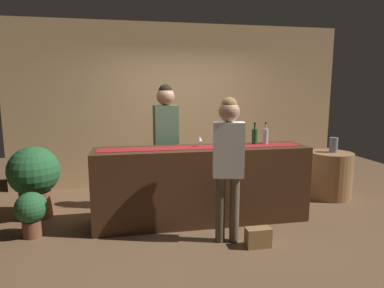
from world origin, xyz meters
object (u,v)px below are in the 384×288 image
object	(u,v)px
wine_glass_near_customer	(238,139)
bartender	(166,132)
vase_on_side_table	(334,145)
customer_sipping	(228,155)
wine_bottle_green	(254,136)
potted_plant_small	(31,211)
potted_plant_tall	(34,177)
handbag	(258,237)
round_side_table	(330,175)
wine_glass_mid_counter	(200,139)
wine_bottle_clear	(265,136)

from	to	relation	value
wine_glass_near_customer	bartender	world-z (taller)	bartender
bartender	vase_on_side_table	world-z (taller)	bartender
customer_sipping	wine_bottle_green	bearing A→B (deg)	64.33
wine_glass_near_customer	potted_plant_small	distance (m)	2.69
potted_plant_tall	handbag	world-z (taller)	potted_plant_tall
wine_glass_near_customer	round_side_table	world-z (taller)	wine_glass_near_customer
wine_bottle_green	wine_glass_mid_counter	bearing A→B (deg)	-175.90
handbag	potted_plant_small	bearing A→B (deg)	163.32
customer_sipping	vase_on_side_table	distance (m)	2.51
potted_plant_small	wine_bottle_green	bearing A→B (deg)	3.71
wine_bottle_green	bartender	xyz separation A→B (m)	(-1.16, 0.48, 0.03)
handbag	wine_glass_near_customer	bearing A→B (deg)	88.71
customer_sipping	potted_plant_small	world-z (taller)	customer_sipping
wine_glass_near_customer	customer_sipping	world-z (taller)	customer_sipping
potted_plant_tall	handbag	xyz separation A→B (m)	(2.67, -1.41, -0.46)
vase_on_side_table	wine_bottle_clear	bearing A→B (deg)	-159.54
customer_sipping	vase_on_side_table	bearing A→B (deg)	43.26
wine_glass_near_customer	vase_on_side_table	distance (m)	1.97
vase_on_side_table	potted_plant_small	world-z (taller)	vase_on_side_table
vase_on_side_table	potted_plant_tall	xyz separation A→B (m)	(-4.52, -0.06, -0.29)
bartender	potted_plant_tall	xyz separation A→B (m)	(-1.81, -0.02, -0.57)
bartender	customer_sipping	size ratio (longest dim) A/B	1.10
potted_plant_tall	handbag	size ratio (longest dim) A/B	3.54
round_side_table	potted_plant_small	bearing A→B (deg)	-171.12
handbag	wine_bottle_green	bearing A→B (deg)	72.63
handbag	bartender	bearing A→B (deg)	121.03
wine_glass_near_customer	potted_plant_small	size ratio (longest dim) A/B	0.26
vase_on_side_table	potted_plant_tall	bearing A→B (deg)	-179.27
round_side_table	potted_plant_small	distance (m)	4.43
wine_glass_mid_counter	customer_sipping	bearing A→B (deg)	-75.90
wine_bottle_clear	customer_sipping	size ratio (longest dim) A/B	0.18
vase_on_side_table	potted_plant_tall	world-z (taller)	potted_plant_tall
wine_bottle_green	wine_glass_near_customer	bearing A→B (deg)	-152.37
wine_glass_mid_counter	potted_plant_tall	distance (m)	2.31
wine_glass_near_customer	potted_plant_tall	size ratio (longest dim) A/B	0.15
wine_glass_near_customer	handbag	distance (m)	1.28
bartender	handbag	bearing A→B (deg)	115.39
wine_bottle_green	wine_glass_near_customer	world-z (taller)	wine_bottle_green
wine_bottle_clear	potted_plant_tall	distance (m)	3.20
vase_on_side_table	potted_plant_small	bearing A→B (deg)	-170.98
round_side_table	wine_bottle_clear	bearing A→B (deg)	-159.68
round_side_table	handbag	world-z (taller)	round_side_table
wine_glass_near_customer	potted_plant_small	world-z (taller)	wine_glass_near_customer
wine_glass_mid_counter	customer_sipping	size ratio (longest dim) A/B	0.09
wine_bottle_green	customer_sipping	size ratio (longest dim) A/B	0.18
wine_bottle_clear	potted_plant_tall	xyz separation A→B (m)	(-3.12, 0.47, -0.54)
bartender	potted_plant_small	distance (m)	2.00
wine_glass_near_customer	wine_glass_mid_counter	bearing A→B (deg)	169.67
wine_glass_mid_counter	vase_on_side_table	world-z (taller)	wine_glass_mid_counter
vase_on_side_table	wine_bottle_green	bearing A→B (deg)	-161.73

